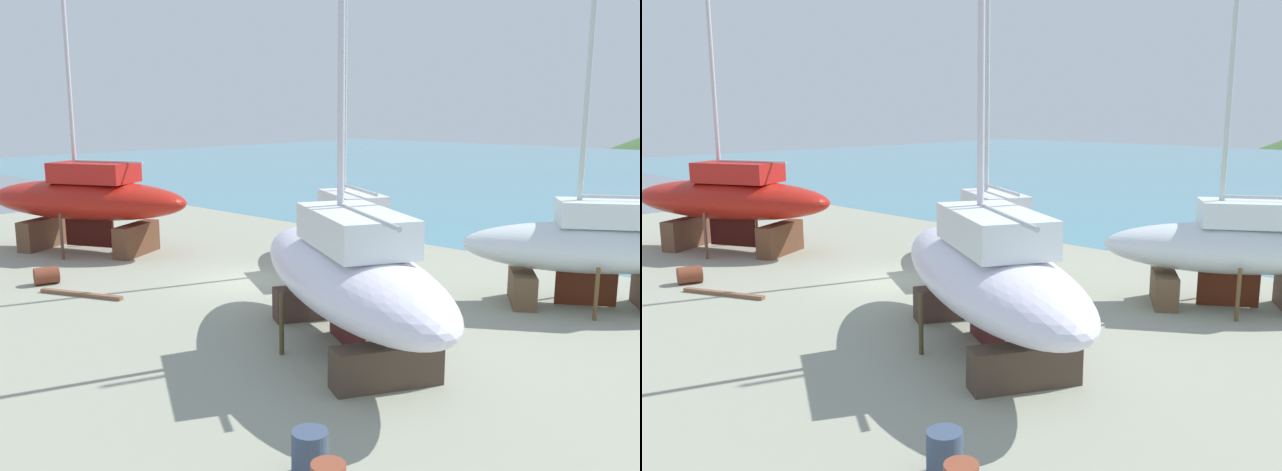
{
  "view_description": "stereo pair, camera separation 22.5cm",
  "coord_description": "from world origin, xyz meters",
  "views": [
    {
      "loc": [
        17.66,
        -15.25,
        6.14
      ],
      "look_at": [
        2.47,
        1.19,
        1.82
      ],
      "focal_mm": 36.98,
      "sensor_mm": 36.0,
      "label": 1
    },
    {
      "loc": [
        17.82,
        -15.09,
        6.14
      ],
      "look_at": [
        2.47,
        1.19,
        1.82
      ],
      "focal_mm": 36.98,
      "sensor_mm": 36.0,
      "label": 2
    }
  ],
  "objects": [
    {
      "name": "ground_plane",
      "position": [
        0.0,
        -1.27,
        0.0
      ],
      "size": [
        44.59,
        44.59,
        0.0
      ],
      "primitive_type": "plane",
      "color": "gray"
    },
    {
      "name": "sailboat_far_slipway",
      "position": [
        1.6,
        3.71,
        1.75
      ],
      "size": [
        9.1,
        6.62,
        13.83
      ],
      "rotation": [
        0.0,
        0.0,
        2.65
      ],
      "color": "brown",
      "rests_on": "ground"
    },
    {
      "name": "sailboat_large_starboard",
      "position": [
        7.08,
        -2.76,
        2.05
      ],
      "size": [
        10.67,
        7.91,
        15.99
      ],
      "rotation": [
        0.0,
        0.0,
        2.63
      ],
      "color": "#49332B",
      "rests_on": "ground"
    },
    {
      "name": "sailboat_mid_port",
      "position": [
        -8.92,
        -1.34,
        2.29
      ],
      "size": [
        10.0,
        7.07,
        16.03
      ],
      "rotation": [
        0.0,
        0.0,
        3.59
      ],
      "color": "brown",
      "rests_on": "ground"
    },
    {
      "name": "sailboat_small_center",
      "position": [
        10.25,
        5.13,
        1.93
      ],
      "size": [
        7.89,
        6.29,
        13.88
      ],
      "rotation": [
        0.0,
        0.0,
        3.7
      ],
      "color": "brown",
      "rests_on": "ground"
    },
    {
      "name": "worker",
      "position": [
        3.89,
        -1.37,
        0.85
      ],
      "size": [
        0.5,
        0.46,
        1.63
      ],
      "rotation": [
        0.0,
        0.0,
        0.93
      ],
      "color": "#2C6A44",
      "rests_on": "ground"
    },
    {
      "name": "barrel_tar_black",
      "position": [
        10.6,
        -7.86,
        0.41
      ],
      "size": [
        0.67,
        0.67,
        0.82
      ],
      "primitive_type": "cylinder",
      "rotation": [
        0.0,
        0.0,
        3.08
      ],
      "color": "#394A63",
      "rests_on": "ground"
    },
    {
      "name": "barrel_rust_near",
      "position": [
        -4.89,
        -5.18,
        0.31
      ],
      "size": [
        0.82,
        0.95,
        0.61
      ],
      "primitive_type": "cylinder",
      "rotation": [
        1.57,
        0.0,
        5.99
      ],
      "color": "brown",
      "rests_on": "ground"
    },
    {
      "name": "timber_long_aft",
      "position": [
        -2.54,
        -5.12,
        0.06
      ],
      "size": [
        2.99,
        1.46,
        0.13
      ],
      "primitive_type": "cube",
      "rotation": [
        0.0,
        0.0,
        0.41
      ],
      "color": "brown",
      "rests_on": "ground"
    }
  ]
}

